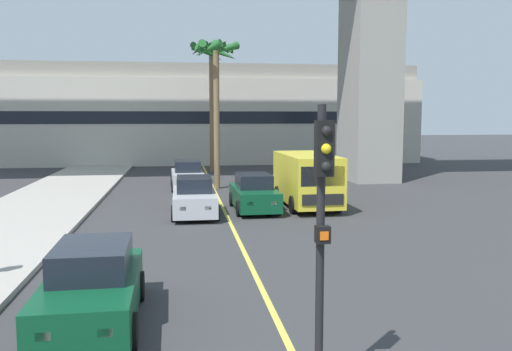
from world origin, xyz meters
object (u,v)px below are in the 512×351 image
object	(u,v)px
car_queue_second	(93,288)
traffic_light_median_near	(322,212)
car_queue_fourth	(254,194)
car_queue_front	(188,176)
delivery_van	(307,178)
car_queue_third	(194,198)
palm_tree_near_median	(212,72)
palm_tree_mid_median	(216,70)

from	to	relation	value
car_queue_second	traffic_light_median_near	size ratio (longest dim) A/B	0.98
car_queue_fourth	car_queue_front	bearing A→B (deg)	110.38
car_queue_second	car_queue_fourth	bearing A→B (deg)	68.26
delivery_van	car_queue_second	bearing A→B (deg)	-119.93
car_queue_second	car_queue_third	bearing A→B (deg)	78.68
car_queue_front	car_queue_second	world-z (taller)	same
traffic_light_median_near	palm_tree_near_median	distance (m)	31.91
car_queue_fourth	palm_tree_mid_median	bearing A→B (deg)	98.51
car_queue_front	palm_tree_mid_median	bearing A→B (deg)	-4.61
car_queue_second	car_queue_third	size ratio (longest dim) A/B	1.00
car_queue_second	palm_tree_mid_median	bearing A→B (deg)	78.97
car_queue_third	traffic_light_median_near	world-z (taller)	traffic_light_median_near
car_queue_third	traffic_light_median_near	bearing A→B (deg)	-84.62
car_queue_third	palm_tree_near_median	xyz separation A→B (m)	(1.81, 16.90, 6.41)
car_queue_third	traffic_light_median_near	xyz separation A→B (m)	(1.38, -14.70, 1.99)
car_queue_front	car_queue_third	bearing A→B (deg)	-88.92
car_queue_second	palm_tree_mid_median	distance (m)	20.59
car_queue_fourth	delivery_van	world-z (taller)	delivery_van
car_queue_front	car_queue_second	distance (m)	19.63
delivery_van	palm_tree_mid_median	world-z (taller)	palm_tree_mid_median
car_queue_front	car_queue_fourth	xyz separation A→B (m)	(2.73, -7.34, 0.00)
car_queue_third	traffic_light_median_near	size ratio (longest dim) A/B	0.98
car_queue_front	traffic_light_median_near	world-z (taller)	traffic_light_median_near
palm_tree_near_median	delivery_van	bearing A→B (deg)	-78.47
car_queue_third	palm_tree_mid_median	size ratio (longest dim) A/B	0.50
car_queue_second	delivery_van	bearing A→B (deg)	60.07
car_queue_fourth	car_queue_second	bearing A→B (deg)	-111.74
car_queue_third	car_queue_fourth	xyz separation A→B (m)	(2.57, 0.78, 0.00)
car_queue_fourth	palm_tree_near_median	world-z (taller)	palm_tree_near_median
car_queue_front	car_queue_fourth	distance (m)	7.83
car_queue_third	palm_tree_mid_median	bearing A→B (deg)	79.39
traffic_light_median_near	palm_tree_mid_median	size ratio (longest dim) A/B	0.51
car_queue_second	palm_tree_near_median	distance (m)	29.30
car_queue_front	palm_tree_mid_median	xyz separation A→B (m)	(1.65, -0.13, 5.85)
palm_tree_near_median	palm_tree_mid_median	distance (m)	8.94
car_queue_fourth	delivery_van	size ratio (longest dim) A/B	0.78
car_queue_front	palm_tree_near_median	bearing A→B (deg)	77.40
car_queue_front	traffic_light_median_near	size ratio (longest dim) A/B	0.99
car_queue_second	car_queue_front	bearing A→B (deg)	83.77
car_queue_third	car_queue_fourth	distance (m)	2.69
traffic_light_median_near	car_queue_second	bearing A→B (deg)	137.98
car_queue_front	delivery_van	bearing A→B (deg)	-53.07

